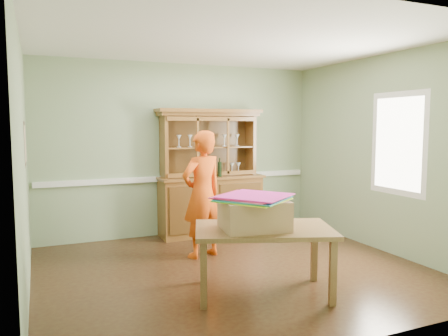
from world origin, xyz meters
name	(u,v)px	position (x,y,z in m)	size (l,w,h in m)	color
floor	(233,270)	(0.00, 0.00, 0.00)	(4.50, 4.50, 0.00)	#3F2914
ceiling	(234,41)	(0.00, 0.00, 2.70)	(4.50, 4.50, 0.00)	white
wall_back	(182,150)	(0.00, 2.00, 1.35)	(4.50, 4.50, 0.00)	gray
wall_left	(23,166)	(-2.25, 0.00, 1.35)	(4.00, 4.00, 0.00)	gray
wall_right	(382,154)	(2.25, 0.00, 1.35)	(4.00, 4.00, 0.00)	gray
wall_front	(343,177)	(0.00, -2.00, 1.35)	(4.50, 4.50, 0.00)	gray
chair_rail	(182,178)	(0.00, 1.98, 0.90)	(4.41, 0.05, 0.08)	white
framed_map	(25,144)	(-2.23, 0.30, 1.55)	(0.03, 0.60, 0.46)	#2F2013
window_panel	(398,144)	(2.23, -0.30, 1.50)	(0.03, 0.96, 1.36)	white
china_hutch	(210,190)	(0.40, 1.77, 0.70)	(1.69, 0.56, 1.99)	brown
dining_table	(264,235)	(-0.02, -0.78, 0.61)	(1.60, 1.26, 0.70)	brown
cardboard_box	(254,214)	(-0.14, -0.80, 0.85)	(0.64, 0.51, 0.30)	#A97857
kite_stack	(254,198)	(-0.15, -0.83, 1.02)	(0.86, 0.86, 0.05)	#DFFB1F
person	(202,194)	(-0.15, 0.67, 0.84)	(0.61, 0.40, 1.67)	#DA4A0D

